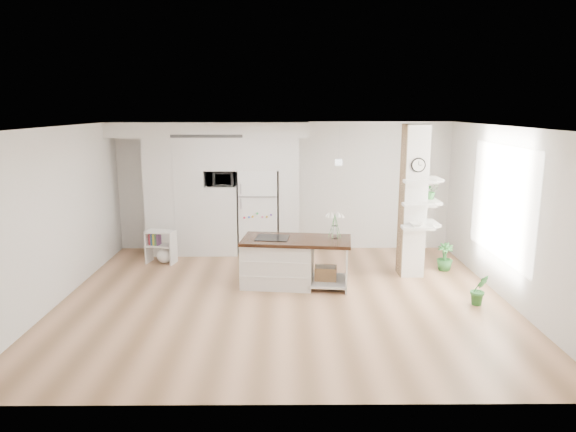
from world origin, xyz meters
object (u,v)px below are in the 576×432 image
(bookshelf, at_px, (162,249))
(floor_plant_a, at_px, (479,290))
(refrigerator, at_px, (259,211))
(kitchen_island, at_px, (285,260))

(bookshelf, relative_size, floor_plant_a, 1.31)
(bookshelf, height_order, floor_plant_a, bookshelf)
(refrigerator, xyz_separation_m, kitchen_island, (0.54, -2.03, -0.44))
(floor_plant_a, bearing_deg, refrigerator, 139.78)
(refrigerator, bearing_deg, kitchen_island, -75.17)
(refrigerator, xyz_separation_m, bookshelf, (-1.85, -0.76, -0.59))
(bookshelf, bearing_deg, refrigerator, 34.47)
(refrigerator, distance_m, bookshelf, 2.09)
(kitchen_island, bearing_deg, bookshelf, 158.80)
(bookshelf, distance_m, floor_plant_a, 5.82)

